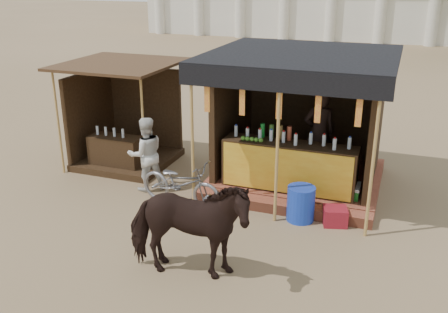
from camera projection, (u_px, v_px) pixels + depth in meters
ground at (190, 253)px, 8.05m from camera, size 120.00×120.00×0.00m
main_stall at (300, 138)px, 10.31m from camera, size 3.60×3.61×2.78m
secondary_stall at (121, 127)px, 11.62m from camera, size 2.40×2.40×2.38m
cow at (187, 229)px, 7.16m from camera, size 2.01×1.17×1.59m
motorbike at (181, 183)px, 9.52m from camera, size 1.82×0.85×0.92m
bystander at (146, 154)px, 10.13m from camera, size 0.95×0.94×1.54m
blue_barrel at (301, 204)px, 9.00m from camera, size 0.55×0.55×0.65m
red_crate at (335, 216)px, 8.90m from camera, size 0.50×0.47×0.32m
cooler at (342, 195)px, 9.58m from camera, size 0.65×0.45×0.46m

